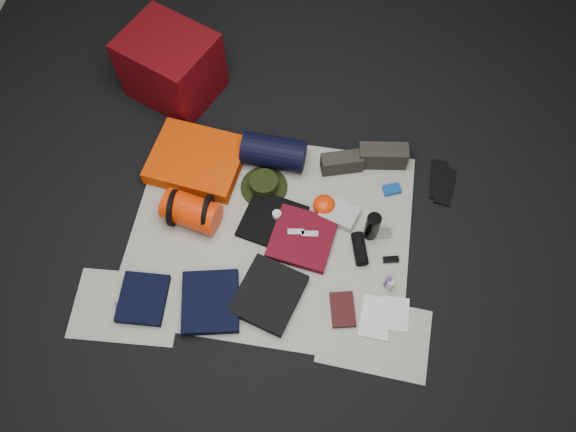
# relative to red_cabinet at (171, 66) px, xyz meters

# --- Properties ---
(floor) EXTENTS (4.50, 4.50, 0.02)m
(floor) POSITION_rel_red_cabinet_xyz_m (0.80, -0.96, -0.23)
(floor) COLOR black
(floor) RESTS_ON ground
(newspaper_mat) EXTENTS (1.60, 1.30, 0.01)m
(newspaper_mat) POSITION_rel_red_cabinet_xyz_m (0.80, -0.96, -0.22)
(newspaper_mat) COLOR beige
(newspaper_mat) RESTS_ON floor
(newspaper_sheet_front_left) EXTENTS (0.61, 0.44, 0.00)m
(newspaper_sheet_front_left) POSITION_rel_red_cabinet_xyz_m (0.10, -1.51, -0.22)
(newspaper_sheet_front_left) COLOR beige
(newspaper_sheet_front_left) RESTS_ON floor
(newspaper_sheet_front_right) EXTENTS (0.60, 0.43, 0.00)m
(newspaper_sheet_front_right) POSITION_rel_red_cabinet_xyz_m (1.45, -1.46, -0.22)
(newspaper_sheet_front_right) COLOR beige
(newspaper_sheet_front_right) RESTS_ON floor
(red_cabinet) EXTENTS (0.67, 0.62, 0.45)m
(red_cabinet) POSITION_rel_red_cabinet_xyz_m (0.00, 0.00, 0.00)
(red_cabinet) COLOR #54060B
(red_cabinet) RESTS_ON floor
(sleeping_pad) EXTENTS (0.59, 0.50, 0.10)m
(sleeping_pad) POSITION_rel_red_cabinet_xyz_m (0.27, -0.56, -0.17)
(sleeping_pad) COLOR #E53E02
(sleeping_pad) RESTS_ON newspaper_mat
(stuff_sack) EXTENTS (0.35, 0.25, 0.19)m
(stuff_sack) POSITION_rel_red_cabinet_xyz_m (0.34, -0.94, -0.12)
(stuff_sack) COLOR #EA2E03
(stuff_sack) RESTS_ON newspaper_mat
(sack_strap_left) EXTENTS (0.02, 0.22, 0.22)m
(sack_strap_left) POSITION_rel_red_cabinet_xyz_m (0.24, -0.94, -0.11)
(sack_strap_left) COLOR black
(sack_strap_left) RESTS_ON newspaper_mat
(sack_strap_right) EXTENTS (0.03, 0.22, 0.22)m
(sack_strap_right) POSITION_rel_red_cabinet_xyz_m (0.44, -0.94, -0.11)
(sack_strap_right) COLOR black
(sack_strap_right) RESTS_ON newspaper_mat
(navy_duffel) EXTENTS (0.39, 0.22, 0.20)m
(navy_duffel) POSITION_rel_red_cabinet_xyz_m (0.74, -0.46, -0.12)
(navy_duffel) COLOR black
(navy_duffel) RESTS_ON newspaper_mat
(boonie_brim) EXTENTS (0.29, 0.29, 0.01)m
(boonie_brim) POSITION_rel_red_cabinet_xyz_m (0.71, -0.66, -0.21)
(boonie_brim) COLOR black
(boonie_brim) RESTS_ON newspaper_mat
(boonie_crown) EXTENTS (0.17, 0.17, 0.07)m
(boonie_crown) POSITION_rel_red_cabinet_xyz_m (0.71, -0.66, -0.17)
(boonie_crown) COLOR black
(boonie_crown) RESTS_ON boonie_brim
(hiking_boot_left) EXTENTS (0.27, 0.16, 0.13)m
(hiking_boot_left) POSITION_rel_red_cabinet_xyz_m (1.15, -0.45, -0.15)
(hiking_boot_left) COLOR #2B2822
(hiking_boot_left) RESTS_ON newspaper_mat
(hiking_boot_right) EXTENTS (0.31, 0.15, 0.15)m
(hiking_boot_right) POSITION_rel_red_cabinet_xyz_m (1.39, -0.37, -0.14)
(hiking_boot_right) COLOR #2B2822
(hiking_boot_right) RESTS_ON newspaper_mat
(flip_flop_left) EXTENTS (0.10, 0.28, 0.02)m
(flip_flop_left) POSITION_rel_red_cabinet_xyz_m (1.75, -0.44, -0.22)
(flip_flop_left) COLOR black
(flip_flop_left) RESTS_ON floor
(flip_flop_right) EXTENTS (0.13, 0.27, 0.01)m
(flip_flop_right) POSITION_rel_red_cabinet_xyz_m (1.79, -0.48, -0.22)
(flip_flop_right) COLOR black
(flip_flop_right) RESTS_ON floor
(trousers_navy_a) EXTENTS (0.27, 0.30, 0.04)m
(trousers_navy_a) POSITION_rel_red_cabinet_xyz_m (0.18, -1.46, -0.19)
(trousers_navy_a) COLOR black
(trousers_navy_a) RESTS_ON newspaper_mat
(trousers_navy_b) EXTENTS (0.37, 0.41, 0.05)m
(trousers_navy_b) POSITION_rel_red_cabinet_xyz_m (0.55, -1.43, -0.19)
(trousers_navy_b) COLOR black
(trousers_navy_b) RESTS_ON newspaper_mat
(trousers_charcoal) EXTENTS (0.41, 0.44, 0.06)m
(trousers_charcoal) POSITION_rel_red_cabinet_xyz_m (0.86, -1.33, -0.19)
(trousers_charcoal) COLOR black
(trousers_charcoal) RESTS_ON newspaper_mat
(black_tshirt) EXTENTS (0.40, 0.38, 0.03)m
(black_tshirt) POSITION_rel_red_cabinet_xyz_m (0.80, -0.89, -0.20)
(black_tshirt) COLOR black
(black_tshirt) RESTS_ON newspaper_mat
(red_shirt) EXTENTS (0.39, 0.39, 0.05)m
(red_shirt) POSITION_rel_red_cabinet_xyz_m (0.99, -0.97, -0.19)
(red_shirt) COLOR #5A0916
(red_shirt) RESTS_ON newspaper_mat
(orange_stuff_sack) EXTENTS (0.16, 0.16, 0.09)m
(orange_stuff_sack) POSITION_rel_red_cabinet_xyz_m (1.08, -0.74, -0.17)
(orange_stuff_sack) COLOR #EA2E03
(orange_stuff_sack) RESTS_ON newspaper_mat
(first_aid_pouch) EXTENTS (0.25, 0.21, 0.05)m
(first_aid_pouch) POSITION_rel_red_cabinet_xyz_m (1.18, -0.78, -0.19)
(first_aid_pouch) COLOR #9CA49B
(first_aid_pouch) RESTS_ON newspaper_mat
(water_bottle) EXTENTS (0.11, 0.11, 0.20)m
(water_bottle) POSITION_rel_red_cabinet_xyz_m (1.37, -0.87, -0.11)
(water_bottle) COLOR black
(water_bottle) RESTS_ON newspaper_mat
(speaker) EXTENTS (0.12, 0.20, 0.07)m
(speaker) POSITION_rel_red_cabinet_xyz_m (1.32, -0.99, -0.18)
(speaker) COLOR black
(speaker) RESTS_ON newspaper_mat
(compact_camera) EXTENTS (0.09, 0.07, 0.03)m
(compact_camera) POSITION_rel_red_cabinet_xyz_m (1.44, -0.86, -0.20)
(compact_camera) COLOR #AAAAAF
(compact_camera) RESTS_ON newspaper_mat
(cyan_case) EXTENTS (0.12, 0.10, 0.03)m
(cyan_case) POSITION_rel_red_cabinet_xyz_m (1.47, -0.56, -0.20)
(cyan_case) COLOR navy
(cyan_case) RESTS_ON newspaper_mat
(toiletry_purple) EXTENTS (0.04, 0.04, 0.10)m
(toiletry_purple) POSITION_rel_red_cabinet_xyz_m (1.49, -1.17, -0.17)
(toiletry_purple) COLOR #4E2476
(toiletry_purple) RESTS_ON newspaper_mat
(toiletry_clear) EXTENTS (0.03, 0.03, 0.10)m
(toiletry_clear) POSITION_rel_red_cabinet_xyz_m (1.50, -1.19, -0.17)
(toiletry_clear) COLOR #B1B5B0
(toiletry_clear) RESTS_ON newspaper_mat
(paperback_book) EXTENTS (0.17, 0.22, 0.03)m
(paperback_book) POSITION_rel_red_cabinet_xyz_m (1.26, -1.35, -0.20)
(paperback_book) COLOR black
(paperback_book) RESTS_ON newspaper_mat
(map_booklet) EXTENTS (0.17, 0.24, 0.01)m
(map_booklet) POSITION_rel_red_cabinet_xyz_m (1.45, -1.36, -0.21)
(map_booklet) COLOR silver
(map_booklet) RESTS_ON newspaper_mat
(map_printout) EXTENTS (0.15, 0.19, 0.01)m
(map_printout) POSITION_rel_red_cabinet_xyz_m (1.55, -1.32, -0.21)
(map_printout) COLOR silver
(map_printout) RESTS_ON newspaper_mat
(sunglasses) EXTENTS (0.09, 0.05, 0.02)m
(sunglasses) POSITION_rel_red_cabinet_xyz_m (1.50, -1.02, -0.21)
(sunglasses) COLOR black
(sunglasses) RESTS_ON newspaper_mat
(key_cluster) EXTENTS (0.10, 0.10, 0.01)m
(key_cluster) POSITION_rel_red_cabinet_xyz_m (0.08, -1.52, -0.21)
(key_cluster) COLOR #AAAAAF
(key_cluster) RESTS_ON newspaper_mat
(tape_roll) EXTENTS (0.05, 0.05, 0.04)m
(tape_roll) POSITION_rel_red_cabinet_xyz_m (0.82, -0.86, -0.17)
(tape_roll) COLOR beige
(tape_roll) RESTS_ON black_tshirt
(energy_bar_a) EXTENTS (0.10, 0.05, 0.01)m
(energy_bar_a) POSITION_rel_red_cabinet_xyz_m (0.95, -0.95, -0.16)
(energy_bar_a) COLOR #AAAAAF
(energy_bar_a) RESTS_ON red_shirt
(energy_bar_b) EXTENTS (0.10, 0.05, 0.01)m
(energy_bar_b) POSITION_rel_red_cabinet_xyz_m (1.03, -0.95, -0.16)
(energy_bar_b) COLOR #AAAAAF
(energy_bar_b) RESTS_ON red_shirt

